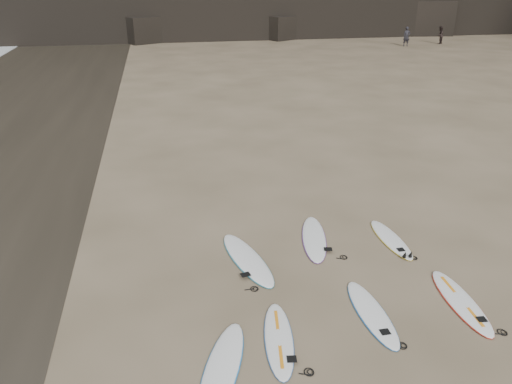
# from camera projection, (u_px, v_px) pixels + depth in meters

# --- Properties ---
(ground) EXTENTS (240.00, 240.00, 0.00)m
(ground) POSITION_uv_depth(u_px,v_px,m) (395.00, 309.00, 10.68)
(ground) COLOR #897559
(ground) RESTS_ON ground
(surfboard_0) EXTENTS (1.44, 2.56, 0.09)m
(surfboard_0) POSITION_uv_depth(u_px,v_px,m) (222.00, 367.00, 9.06)
(surfboard_0) COLOR white
(surfboard_0) RESTS_ON ground
(surfboard_1) EXTENTS (0.88, 2.32, 0.08)m
(surfboard_1) POSITION_uv_depth(u_px,v_px,m) (279.00, 339.00, 9.76)
(surfboard_1) COLOR white
(surfboard_1) RESTS_ON ground
(surfboard_2) EXTENTS (0.58, 2.36, 0.08)m
(surfboard_2) POSITION_uv_depth(u_px,v_px,m) (372.00, 313.00, 10.50)
(surfboard_2) COLOR white
(surfboard_2) RESTS_ON ground
(surfboard_3) EXTENTS (0.73, 2.46, 0.09)m
(surfboard_3) POSITION_uv_depth(u_px,v_px,m) (461.00, 301.00, 10.86)
(surfboard_3) COLOR white
(surfboard_3) RESTS_ON ground
(surfboard_5) EXTENTS (1.28, 2.83, 0.10)m
(surfboard_5) POSITION_uv_depth(u_px,v_px,m) (247.00, 259.00, 12.45)
(surfboard_5) COLOR white
(surfboard_5) RESTS_ON ground
(surfboard_6) EXTENTS (1.17, 2.60, 0.09)m
(surfboard_6) POSITION_uv_depth(u_px,v_px,m) (314.00, 238.00, 13.42)
(surfboard_6) COLOR white
(surfboard_6) RESTS_ON ground
(surfboard_7) EXTENTS (0.59, 2.23, 0.08)m
(surfboard_7) POSITION_uv_depth(u_px,v_px,m) (391.00, 239.00, 13.38)
(surfboard_7) COLOR white
(surfboard_7) RESTS_ON ground
(person_a) EXTENTS (0.68, 0.48, 1.78)m
(person_a) POSITION_uv_depth(u_px,v_px,m) (407.00, 36.00, 47.12)
(person_a) COLOR black
(person_a) RESTS_ON ground
(person_b) EXTENTS (1.02, 1.02, 1.66)m
(person_b) POSITION_uv_depth(u_px,v_px,m) (440.00, 35.00, 48.57)
(person_b) COLOR black
(person_b) RESTS_ON ground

